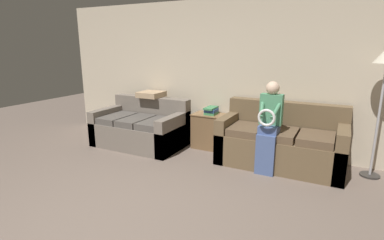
# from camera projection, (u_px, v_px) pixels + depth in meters

# --- Properties ---
(wall_back) EXTENTS (6.72, 0.06, 2.55)m
(wall_back) POSITION_uv_depth(u_px,v_px,m) (223.00, 75.00, 5.23)
(wall_back) COLOR beige
(wall_back) RESTS_ON ground_plane
(couch_main) EXTENTS (1.82, 0.87, 0.93)m
(couch_main) POSITION_uv_depth(u_px,v_px,m) (281.00, 143.00, 4.54)
(couch_main) COLOR brown
(couch_main) RESTS_ON ground_plane
(couch_side) EXTENTS (1.59, 0.96, 0.84)m
(couch_side) POSITION_uv_depth(u_px,v_px,m) (141.00, 128.00, 5.47)
(couch_side) COLOR #70665B
(couch_side) RESTS_ON ground_plane
(child_left_seated) EXTENTS (0.32, 0.38, 1.30)m
(child_left_seated) POSITION_uv_depth(u_px,v_px,m) (269.00, 123.00, 4.20)
(child_left_seated) COLOR #475B8E
(child_left_seated) RESTS_ON ground_plane
(side_shelf) EXTENTS (0.62, 0.40, 0.62)m
(side_shelf) POSITION_uv_depth(u_px,v_px,m) (210.00, 131.00, 5.29)
(side_shelf) COLOR brown
(side_shelf) RESTS_ON ground_plane
(book_stack) EXTENTS (0.19, 0.31, 0.12)m
(book_stack) POSITION_uv_depth(u_px,v_px,m) (211.00, 111.00, 5.20)
(book_stack) COLOR #3D8451
(book_stack) RESTS_ON side_shelf
(throw_pillow) EXTENTS (0.43, 0.43, 0.10)m
(throw_pillow) POSITION_uv_depth(u_px,v_px,m) (151.00, 94.00, 5.62)
(throw_pillow) COLOR tan
(throw_pillow) RESTS_ON couch_side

